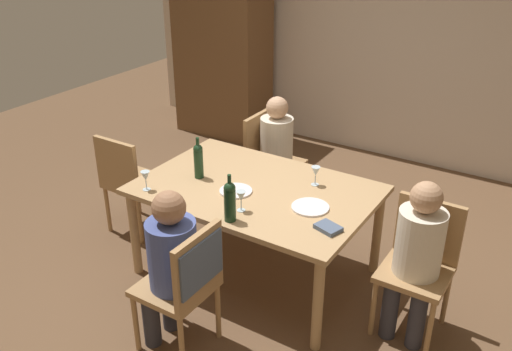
# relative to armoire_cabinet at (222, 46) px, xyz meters

# --- Properties ---
(ground_plane) EXTENTS (10.00, 10.00, 0.00)m
(ground_plane) POSITION_rel_armoire_cabinet_xyz_m (1.96, -2.33, -1.10)
(ground_plane) COLOR brown
(rear_room_partition) EXTENTS (6.40, 0.12, 2.70)m
(rear_room_partition) POSITION_rel_armoire_cabinet_xyz_m (1.96, 0.45, 0.25)
(rear_room_partition) COLOR beige
(rear_room_partition) RESTS_ON ground_plane
(armoire_cabinet) EXTENTS (1.18, 0.62, 2.18)m
(armoire_cabinet) POSITION_rel_armoire_cabinet_xyz_m (0.00, 0.00, 0.00)
(armoire_cabinet) COLOR brown
(armoire_cabinet) RESTS_ON ground_plane
(dining_table) EXTENTS (1.72, 1.16, 0.75)m
(dining_table) POSITION_rel_armoire_cabinet_xyz_m (1.96, -2.33, -0.42)
(dining_table) COLOR tan
(dining_table) RESTS_ON ground_plane
(chair_far_left) EXTENTS (0.44, 0.44, 0.92)m
(chair_far_left) POSITION_rel_armoire_cabinet_xyz_m (1.49, -1.37, -0.56)
(chair_far_left) COLOR #A87F51
(chair_far_left) RESTS_ON ground_plane
(chair_right_end) EXTENTS (0.44, 0.44, 0.92)m
(chair_right_end) POSITION_rel_armoire_cabinet_xyz_m (3.20, -2.24, -0.56)
(chair_right_end) COLOR #A87F51
(chair_right_end) RESTS_ON ground_plane
(chair_near) EXTENTS (0.46, 0.44, 0.92)m
(chair_near) POSITION_rel_armoire_cabinet_xyz_m (2.08, -3.29, -0.50)
(chair_near) COLOR #A87F51
(chair_near) RESTS_ON ground_plane
(chair_left_end) EXTENTS (0.44, 0.44, 0.92)m
(chair_left_end) POSITION_rel_armoire_cabinet_xyz_m (0.72, -2.42, -0.56)
(chair_left_end) COLOR #A87F51
(chair_left_end) RESTS_ON ground_plane
(person_woman_host) EXTENTS (0.34, 0.30, 1.12)m
(person_woman_host) POSITION_rel_armoire_cabinet_xyz_m (1.60, -1.37, -0.45)
(person_woman_host) COLOR #33333D
(person_woman_host) RESTS_ON ground_plane
(person_man_bearded) EXTENTS (0.31, 0.35, 1.13)m
(person_man_bearded) POSITION_rel_armoire_cabinet_xyz_m (3.20, -2.36, -0.44)
(person_man_bearded) COLOR #33333D
(person_man_bearded) RESTS_ON ground_plane
(person_man_guest) EXTENTS (0.36, 0.31, 1.15)m
(person_man_guest) POSITION_rel_armoire_cabinet_xyz_m (1.93, -3.29, -0.44)
(person_man_guest) COLOR #33333D
(person_man_guest) RESTS_ON ground_plane
(wine_bottle_tall_green) EXTENTS (0.07, 0.07, 0.33)m
(wine_bottle_tall_green) POSITION_rel_armoire_cabinet_xyz_m (1.50, -2.42, -0.20)
(wine_bottle_tall_green) COLOR #19381E
(wine_bottle_tall_green) RESTS_ON dining_table
(wine_bottle_dark_red) EXTENTS (0.08, 0.08, 0.34)m
(wine_bottle_dark_red) POSITION_rel_armoire_cabinet_xyz_m (2.07, -2.82, -0.19)
(wine_bottle_dark_red) COLOR #19381E
(wine_bottle_dark_red) RESTS_ON dining_table
(wine_glass_near_left) EXTENTS (0.07, 0.07, 0.15)m
(wine_glass_near_left) POSITION_rel_armoire_cabinet_xyz_m (2.06, -2.67, -0.24)
(wine_glass_near_left) COLOR silver
(wine_glass_near_left) RESTS_ON dining_table
(wine_glass_centre) EXTENTS (0.07, 0.07, 0.15)m
(wine_glass_centre) POSITION_rel_armoire_cabinet_xyz_m (2.31, -2.05, -0.24)
(wine_glass_centre) COLOR silver
(wine_glass_centre) RESTS_ON dining_table
(wine_glass_near_right) EXTENTS (0.07, 0.07, 0.15)m
(wine_glass_near_right) POSITION_rel_armoire_cabinet_xyz_m (1.30, -2.79, -0.24)
(wine_glass_near_right) COLOR silver
(wine_glass_near_right) RESTS_ON dining_table
(dinner_plate_host) EXTENTS (0.26, 0.26, 0.01)m
(dinner_plate_host) POSITION_rel_armoire_cabinet_xyz_m (2.44, -2.39, -0.34)
(dinner_plate_host) COLOR white
(dinner_plate_host) RESTS_ON dining_table
(dinner_plate_guest_left) EXTENTS (0.24, 0.24, 0.01)m
(dinner_plate_guest_left) POSITION_rel_armoire_cabinet_xyz_m (1.87, -2.46, -0.34)
(dinner_plate_guest_left) COLOR white
(dinner_plate_guest_left) RESTS_ON dining_table
(folded_napkin) EXTENTS (0.19, 0.16, 0.03)m
(folded_napkin) POSITION_rel_armoire_cabinet_xyz_m (2.67, -2.58, -0.33)
(folded_napkin) COLOR #4C5B75
(folded_napkin) RESTS_ON dining_table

